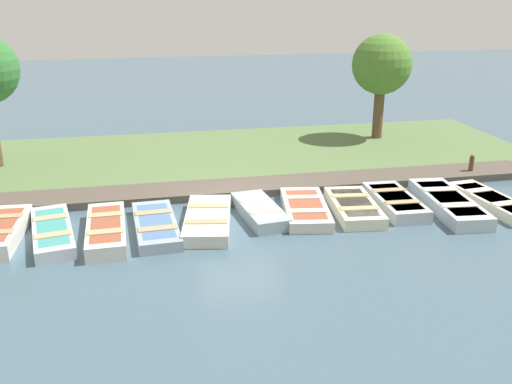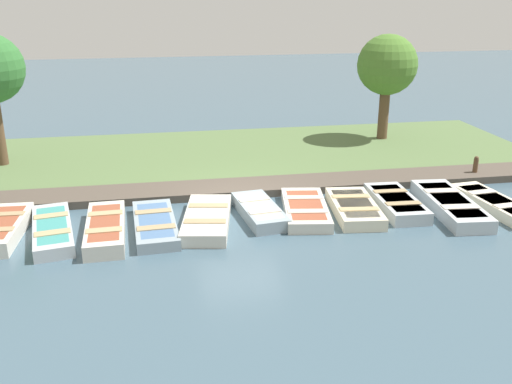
{
  "view_description": "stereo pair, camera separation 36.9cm",
  "coord_description": "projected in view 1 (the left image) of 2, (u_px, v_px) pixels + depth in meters",
  "views": [
    {
      "loc": [
        15.62,
        -2.7,
        6.17
      ],
      "look_at": [
        0.56,
        0.38,
        0.65
      ],
      "focal_mm": 40.0,
      "sensor_mm": 36.0,
      "label": 1
    },
    {
      "loc": [
        15.69,
        -2.34,
        6.17
      ],
      "look_at": [
        0.56,
        0.38,
        0.65
      ],
      "focal_mm": 40.0,
      "sensor_mm": 36.0,
      "label": 2
    }
  ],
  "objects": [
    {
      "name": "rowboat_4",
      "position": [
        208.0,
        219.0,
        15.62
      ],
      "size": [
        3.2,
        1.72,
        0.37
      ],
      "rotation": [
        0.0,
        0.0,
        -0.18
      ],
      "color": "beige",
      "rests_on": "ground_plane"
    },
    {
      "name": "park_tree_left",
      "position": [
        382.0,
        66.0,
        23.13
      ],
      "size": [
        2.43,
        2.43,
        4.46
      ],
      "color": "brown",
      "rests_on": "ground_plane"
    },
    {
      "name": "shore_bank",
      "position": [
        217.0,
        158.0,
        21.57
      ],
      "size": [
        8.0,
        24.0,
        0.2
      ],
      "color": "#567042",
      "rests_on": "ground_plane"
    },
    {
      "name": "mooring_post_far",
      "position": [
        471.0,
        166.0,
        19.54
      ],
      "size": [
        0.16,
        0.16,
        0.81
      ],
      "color": "brown",
      "rests_on": "ground_plane"
    },
    {
      "name": "rowboat_6",
      "position": [
        305.0,
        209.0,
        16.42
      ],
      "size": [
        3.06,
        1.65,
        0.34
      ],
      "rotation": [
        0.0,
        0.0,
        -0.16
      ],
      "color": "beige",
      "rests_on": "ground_plane"
    },
    {
      "name": "rowboat_5",
      "position": [
        260.0,
        211.0,
        16.2
      ],
      "size": [
        2.7,
        1.29,
        0.38
      ],
      "rotation": [
        0.0,
        0.0,
        0.12
      ],
      "color": "#8C9EA8",
      "rests_on": "ground_plane"
    },
    {
      "name": "rowboat_1",
      "position": [
        52.0,
        232.0,
        14.85
      ],
      "size": [
        3.31,
        1.51,
        0.36
      ],
      "rotation": [
        0.0,
        0.0,
        0.18
      ],
      "color": "#B2BCC1",
      "rests_on": "ground_plane"
    },
    {
      "name": "dock_walkway",
      "position": [
        232.0,
        188.0,
        18.21
      ],
      "size": [
        1.44,
        20.72,
        0.24
      ],
      "color": "#51473D",
      "rests_on": "ground_plane"
    },
    {
      "name": "rowboat_2",
      "position": [
        106.0,
        230.0,
        14.87
      ],
      "size": [
        3.13,
        1.08,
        0.43
      ],
      "rotation": [
        0.0,
        0.0,
        0.03
      ],
      "color": "beige",
      "rests_on": "ground_plane"
    },
    {
      "name": "rowboat_3",
      "position": [
        156.0,
        225.0,
        15.29
      ],
      "size": [
        3.11,
        1.25,
        0.33
      ],
      "rotation": [
        0.0,
        0.0,
        0.06
      ],
      "color": "#8C9EA8",
      "rests_on": "ground_plane"
    },
    {
      "name": "ground_plane",
      "position": [
        240.0,
        207.0,
        17.0
      ],
      "size": [
        80.0,
        80.0,
        0.0
      ],
      "primitive_type": "plane",
      "color": "#425B6B"
    },
    {
      "name": "rowboat_9",
      "position": [
        448.0,
        203.0,
        16.75
      ],
      "size": [
        3.63,
        1.45,
        0.41
      ],
      "rotation": [
        0.0,
        0.0,
        -0.09
      ],
      "color": "#B2BCC1",
      "rests_on": "ground_plane"
    },
    {
      "name": "rowboat_7",
      "position": [
        354.0,
        207.0,
        16.51
      ],
      "size": [
        2.87,
        1.49,
        0.36
      ],
      "rotation": [
        0.0,
        0.0,
        -0.11
      ],
      "color": "beige",
      "rests_on": "ground_plane"
    },
    {
      "name": "rowboat_10",
      "position": [
        492.0,
        201.0,
        16.96
      ],
      "size": [
        3.2,
        1.28,
        0.35
      ],
      "rotation": [
        0.0,
        0.0,
        0.1
      ],
      "color": "beige",
      "rests_on": "ground_plane"
    },
    {
      "name": "rowboat_8",
      "position": [
        395.0,
        202.0,
        16.9
      ],
      "size": [
        2.82,
        1.22,
        0.39
      ],
      "rotation": [
        0.0,
        0.0,
        -0.04
      ],
      "color": "#B2BCC1",
      "rests_on": "ground_plane"
    }
  ]
}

